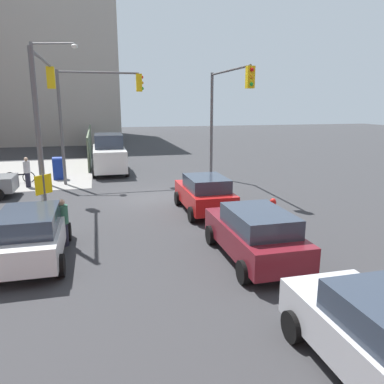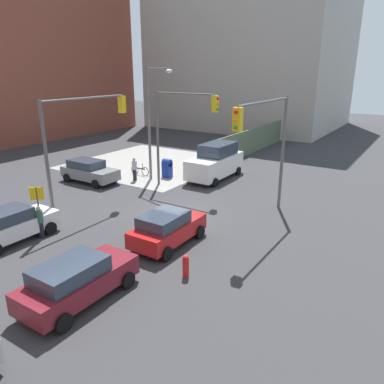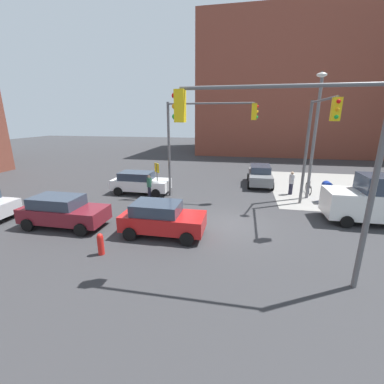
{
  "view_description": "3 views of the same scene",
  "coord_description": "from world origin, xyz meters",
  "px_view_note": "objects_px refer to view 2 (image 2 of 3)",
  "views": [
    {
      "loc": [
        -18.34,
        2.56,
        4.65
      ],
      "look_at": [
        -3.03,
        -1.32,
        0.92
      ],
      "focal_mm": 35.0,
      "sensor_mm": 36.0,
      "label": 1
    },
    {
      "loc": [
        -15.88,
        -11.53,
        7.87
      ],
      "look_at": [
        -0.73,
        -1.73,
        1.93
      ],
      "focal_mm": 35.0,
      "sensor_mm": 36.0,
      "label": 2
    },
    {
      "loc": [
        0.58,
        -12.87,
        5.5
      ],
      "look_at": [
        -1.87,
        -0.49,
        1.83
      ],
      "focal_mm": 24.0,
      "sensor_mm": 36.0,
      "label": 3
    }
  ],
  "objects_px": {
    "traffic_signal_nw_corner": "(81,131)",
    "pedestrian_waiting": "(40,221)",
    "smokestack": "(122,56)",
    "coupe_white": "(10,225)",
    "traffic_signal_ne_corner": "(179,121)",
    "street_lamp_corner": "(152,116)",
    "bicycle_leaning_on_fence": "(140,170)",
    "fire_hydrant": "(186,266)",
    "pedestrian_crossing": "(135,169)",
    "mailbox_blue": "(167,168)",
    "van_white_delivery": "(216,162)",
    "traffic_signal_se_corner": "(268,135)",
    "hatchback_red": "(167,228)",
    "coupe_maroon": "(77,280)",
    "sedan_gray": "(89,171)"
  },
  "relations": [
    {
      "from": "traffic_signal_nw_corner",
      "to": "pedestrian_waiting",
      "type": "bearing_deg",
      "value": -169.02
    },
    {
      "from": "smokestack",
      "to": "coupe_white",
      "type": "relative_size",
      "value": 4.57
    },
    {
      "from": "traffic_signal_ne_corner",
      "to": "pedestrian_waiting",
      "type": "xyz_separation_m",
      "value": [
        -10.3,
        1.14,
        -3.76
      ]
    },
    {
      "from": "street_lamp_corner",
      "to": "bicycle_leaning_on_fence",
      "type": "bearing_deg",
      "value": 74.28
    },
    {
      "from": "street_lamp_corner",
      "to": "coupe_white",
      "type": "xyz_separation_m",
      "value": [
        -11.96,
        -0.82,
        -3.86
      ]
    },
    {
      "from": "smokestack",
      "to": "fire_hydrant",
      "type": "distance_m",
      "value": 49.02
    },
    {
      "from": "pedestrian_crossing",
      "to": "coupe_white",
      "type": "bearing_deg",
      "value": 103.85
    },
    {
      "from": "mailbox_blue",
      "to": "bicycle_leaning_on_fence",
      "type": "distance_m",
      "value": 2.32
    },
    {
      "from": "traffic_signal_nw_corner",
      "to": "pedestrian_waiting",
      "type": "xyz_separation_m",
      "value": [
        -3.61,
        -0.7,
        -3.83
      ]
    },
    {
      "from": "traffic_signal_ne_corner",
      "to": "fire_hydrant",
      "type": "relative_size",
      "value": 6.91
    },
    {
      "from": "street_lamp_corner",
      "to": "van_white_delivery",
      "type": "height_order",
      "value": "street_lamp_corner"
    },
    {
      "from": "bicycle_leaning_on_fence",
      "to": "pedestrian_crossing",
      "type": "bearing_deg",
      "value": -153.54
    },
    {
      "from": "traffic_signal_se_corner",
      "to": "mailbox_blue",
      "type": "xyz_separation_m",
      "value": [
        4.15,
        9.5,
        -3.92
      ]
    },
    {
      "from": "fire_hydrant",
      "to": "hatchback_red",
      "type": "height_order",
      "value": "hatchback_red"
    },
    {
      "from": "traffic_signal_se_corner",
      "to": "pedestrian_waiting",
      "type": "distance_m",
      "value": 12.06
    },
    {
      "from": "smokestack",
      "to": "fire_hydrant",
      "type": "bearing_deg",
      "value": -134.75
    },
    {
      "from": "coupe_maroon",
      "to": "pedestrian_crossing",
      "type": "height_order",
      "value": "pedestrian_crossing"
    },
    {
      "from": "coupe_white",
      "to": "hatchback_red",
      "type": "height_order",
      "value": "same"
    },
    {
      "from": "mailbox_blue",
      "to": "pedestrian_crossing",
      "type": "relative_size",
      "value": 0.83
    },
    {
      "from": "street_lamp_corner",
      "to": "fire_hydrant",
      "type": "height_order",
      "value": "street_lamp_corner"
    },
    {
      "from": "traffic_signal_ne_corner",
      "to": "bicycle_leaning_on_fence",
      "type": "relative_size",
      "value": 3.71
    },
    {
      "from": "traffic_signal_ne_corner",
      "to": "sedan_gray",
      "type": "relative_size",
      "value": 1.49
    },
    {
      "from": "mailbox_blue",
      "to": "van_white_delivery",
      "type": "xyz_separation_m",
      "value": [
        1.78,
        -3.2,
        0.52
      ]
    },
    {
      "from": "traffic_signal_ne_corner",
      "to": "fire_hydrant",
      "type": "height_order",
      "value": "traffic_signal_ne_corner"
    },
    {
      "from": "traffic_signal_ne_corner",
      "to": "sedan_gray",
      "type": "xyz_separation_m",
      "value": [
        -2.4,
        6.34,
        -3.75
      ]
    },
    {
      "from": "street_lamp_corner",
      "to": "pedestrian_waiting",
      "type": "xyz_separation_m",
      "value": [
        -10.91,
        -1.64,
        -3.87
      ]
    },
    {
      "from": "pedestrian_crossing",
      "to": "bicycle_leaning_on_fence",
      "type": "bearing_deg",
      "value": -59.31
    },
    {
      "from": "mailbox_blue",
      "to": "fire_hydrant",
      "type": "bearing_deg",
      "value": -140.6
    },
    {
      "from": "traffic_signal_ne_corner",
      "to": "pedestrian_crossing",
      "type": "distance_m",
      "value": 5.34
    },
    {
      "from": "coupe_maroon",
      "to": "pedestrian_crossing",
      "type": "xyz_separation_m",
      "value": [
        12.63,
        8.41,
        0.05
      ]
    },
    {
      "from": "smokestack",
      "to": "mailbox_blue",
      "type": "distance_m",
      "value": 34.92
    },
    {
      "from": "fire_hydrant",
      "to": "traffic_signal_nw_corner",
      "type": "bearing_deg",
      "value": 72.11
    },
    {
      "from": "mailbox_blue",
      "to": "bicycle_leaning_on_fence",
      "type": "bearing_deg",
      "value": 105.28
    },
    {
      "from": "traffic_signal_se_corner",
      "to": "bicycle_leaning_on_fence",
      "type": "xyz_separation_m",
      "value": [
        3.55,
        11.7,
        -4.33
      ]
    },
    {
      "from": "coupe_maroon",
      "to": "sedan_gray",
      "type": "bearing_deg",
      "value": 46.01
    },
    {
      "from": "hatchback_red",
      "to": "smokestack",
      "type": "bearing_deg",
      "value": 44.9
    },
    {
      "from": "bicycle_leaning_on_fence",
      "to": "mailbox_blue",
      "type": "bearing_deg",
      "value": -74.72
    },
    {
      "from": "traffic_signal_se_corner",
      "to": "sedan_gray",
      "type": "relative_size",
      "value": 1.49
    },
    {
      "from": "mailbox_blue",
      "to": "coupe_white",
      "type": "distance_m",
      "value": 13.06
    },
    {
      "from": "van_white_delivery",
      "to": "coupe_maroon",
      "type": "bearing_deg",
      "value": -167.28
    },
    {
      "from": "coupe_maroon",
      "to": "bicycle_leaning_on_fence",
      "type": "bearing_deg",
      "value": 32.97
    },
    {
      "from": "mailbox_blue",
      "to": "sedan_gray",
      "type": "xyz_separation_m",
      "value": [
        -4.1,
        4.0,
        0.08
      ]
    },
    {
      "from": "coupe_white",
      "to": "hatchback_red",
      "type": "bearing_deg",
      "value": -59.92
    },
    {
      "from": "street_lamp_corner",
      "to": "van_white_delivery",
      "type": "bearing_deg",
      "value": -51.7
    },
    {
      "from": "hatchback_red",
      "to": "traffic_signal_nw_corner",
      "type": "bearing_deg",
      "value": 82.0
    },
    {
      "from": "coupe_white",
      "to": "pedestrian_waiting",
      "type": "xyz_separation_m",
      "value": [
        1.05,
        -0.83,
        -0.01
      ]
    },
    {
      "from": "traffic_signal_nw_corner",
      "to": "mailbox_blue",
      "type": "distance_m",
      "value": 9.27
    },
    {
      "from": "traffic_signal_ne_corner",
      "to": "street_lamp_corner",
      "type": "relative_size",
      "value": 0.81
    },
    {
      "from": "fire_hydrant",
      "to": "van_white_delivery",
      "type": "xyz_separation_m",
      "value": [
        12.98,
        6.0,
        0.79
      ]
    },
    {
      "from": "sedan_gray",
      "to": "mailbox_blue",
      "type": "bearing_deg",
      "value": -44.3
    }
  ]
}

